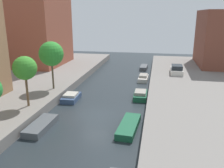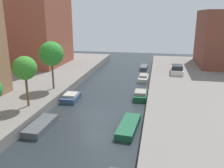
% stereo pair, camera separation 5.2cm
% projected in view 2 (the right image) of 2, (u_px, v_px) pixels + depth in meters
% --- Properties ---
extents(ground_plane, '(84.00, 84.00, 0.00)m').
position_uv_depth(ground_plane, '(96.00, 115.00, 23.95)').
color(ground_plane, '#232B30').
extents(apartment_tower_far, '(10.00, 11.48, 18.36)m').
position_uv_depth(apartment_tower_far, '(33.00, 12.00, 41.55)').
color(apartment_tower_far, brown).
rests_on(apartment_tower_far, quay_left).
extents(street_tree_3, '(2.30, 2.30, 5.00)m').
position_uv_depth(street_tree_3, '(25.00, 68.00, 22.63)').
color(street_tree_3, brown).
rests_on(street_tree_3, quay_left).
extents(street_tree_4, '(2.92, 2.92, 5.76)m').
position_uv_depth(street_tree_4, '(51.00, 54.00, 28.10)').
color(street_tree_4, '#4C4431').
rests_on(street_tree_4, quay_left).
extents(parked_car, '(1.89, 4.13, 1.36)m').
position_uv_depth(parked_car, '(177.00, 70.00, 36.60)').
color(parked_car, beige).
rests_on(parked_car, quay_right).
extents(moored_boat_left_2, '(1.61, 4.08, 0.59)m').
position_uv_depth(moored_boat_left_2, '(41.00, 126.00, 21.00)').
color(moored_boat_left_2, '#4C5156').
rests_on(moored_boat_left_2, ground_plane).
extents(moored_boat_left_3, '(1.78, 3.20, 0.84)m').
position_uv_depth(moored_boat_left_3, '(71.00, 97.00, 28.07)').
color(moored_boat_left_3, '#33476B').
rests_on(moored_boat_left_3, ground_plane).
extents(moored_boat_right_2, '(1.80, 4.70, 0.60)m').
position_uv_depth(moored_boat_right_2, '(129.00, 126.00, 20.88)').
color(moored_boat_right_2, '#195638').
rests_on(moored_boat_right_2, ground_plane).
extents(moored_boat_right_3, '(1.57, 3.48, 0.97)m').
position_uv_depth(moored_boat_right_3, '(140.00, 95.00, 28.73)').
color(moored_boat_right_3, '#195638').
rests_on(moored_boat_right_3, ground_plane).
extents(moored_boat_right_4, '(1.47, 3.52, 0.97)m').
position_uv_depth(moored_boat_right_4, '(143.00, 78.00, 36.46)').
color(moored_boat_right_4, beige).
rests_on(moored_boat_right_4, ground_plane).
extents(moored_boat_right_5, '(1.31, 3.64, 0.65)m').
position_uv_depth(moored_boat_right_5, '(144.00, 67.00, 44.19)').
color(moored_boat_right_5, '#4C5156').
rests_on(moored_boat_right_5, ground_plane).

